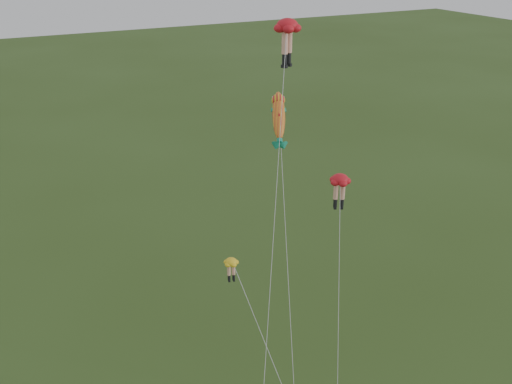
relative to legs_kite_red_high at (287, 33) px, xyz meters
name	(u,v)px	position (x,y,z in m)	size (l,w,h in m)	color
legs_kite_red_high	(287,33)	(0.00, 0.00, 0.00)	(7.62, 10.44, 21.44)	red
legs_kite_red_mid	(340,185)	(2.10, -3.39, -8.94)	(4.51, 7.14, 12.36)	red
legs_kite_yellow	(235,273)	(-5.69, -4.55, -12.50)	(1.77, 8.39, 8.88)	yellow
fish_kite	(279,117)	(-0.45, -0.01, -5.09)	(4.12, 9.62, 17.10)	yellow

